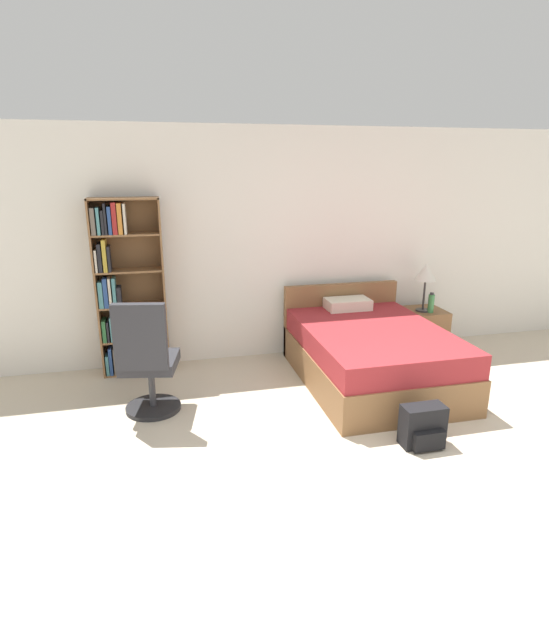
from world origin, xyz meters
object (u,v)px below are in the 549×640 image
Objects in this scene: table_lamp at (426,274)px; backpack_black at (423,427)px; office_chair at (147,363)px; bed at (370,353)px; water_bottle at (431,303)px; nightstand at (423,330)px; bookshelf at (122,285)px.

backpack_black is at bearing -118.55° from table_lamp.
bed is at bearing 6.23° from office_chair.
office_chair is 4.56× the size of water_bottle.
office_chair is at bearing 153.87° from backpack_black.
bed is 1.31m from backpack_black.
bed is at bearing 85.49° from backpack_black.
table_lamp reaches higher than nightstand.
water_bottle is 2.25m from backpack_black.
backpack_black is at bearing -119.29° from nightstand.
backpack_black is at bearing -120.82° from water_bottle.
backpack_black is (-1.07, -1.96, -0.80)m from table_lamp.
backpack_black is (-1.13, -2.01, -0.09)m from nightstand.
bed reaches higher than nightstand.
water_bottle reaches higher than backpack_black.
bookshelf is at bearing 161.28° from bed.
table_lamp reaches higher than bed.
office_chair is 2.16× the size of nightstand.
office_chair is 3.37m from table_lamp.
bed is 1.25m from nightstand.
bookshelf reaches higher than office_chair.
bed reaches higher than backpack_black.
nightstand is at bearing 34.78° from bed.
office_chair is 3.41m from nightstand.
nightstand is at bearing 60.71° from backpack_black.
water_bottle is at bearing 30.05° from bed.
bookshelf is 3.67× the size of nightstand.
nightstand is 2.11× the size of water_bottle.
nightstand is at bearing 36.49° from table_lamp.
office_chair is 3.38m from water_bottle.
bookshelf is at bearing 101.74° from office_chair.
water_bottle is (0.00, -0.12, 0.37)m from nightstand.
bookshelf is 1.70× the size of office_chair.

